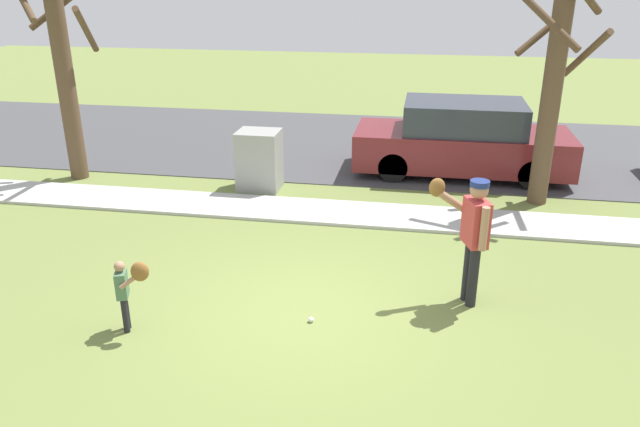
% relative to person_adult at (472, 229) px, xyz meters
% --- Properties ---
extents(ground_plane, '(48.00, 48.00, 0.00)m').
position_rel_person_adult_xyz_m(ground_plane, '(-2.14, 2.84, -1.11)').
color(ground_plane, olive).
extents(sidewalk_strip, '(36.00, 1.20, 0.06)m').
position_rel_person_adult_xyz_m(sidewalk_strip, '(-2.14, 2.94, -1.08)').
color(sidewalk_strip, '#B2B2AD').
rests_on(sidewalk_strip, ground).
extents(road_surface, '(36.00, 6.80, 0.02)m').
position_rel_person_adult_xyz_m(road_surface, '(-2.14, 7.94, -1.10)').
color(road_surface, '#424244').
rests_on(road_surface, ground).
extents(person_adult, '(0.85, 0.61, 1.79)m').
position_rel_person_adult_xyz_m(person_adult, '(0.00, 0.00, 0.00)').
color(person_adult, black).
rests_on(person_adult, ground).
extents(person_child, '(0.52, 0.33, 1.03)m').
position_rel_person_adult_xyz_m(person_child, '(-4.23, -1.49, -0.45)').
color(person_child, black).
rests_on(person_child, ground).
extents(baseball, '(0.07, 0.07, 0.07)m').
position_rel_person_adult_xyz_m(baseball, '(-2.02, -0.89, -1.08)').
color(baseball, white).
rests_on(baseball, ground).
extents(utility_cabinet, '(0.86, 0.76, 1.24)m').
position_rel_person_adult_xyz_m(utility_cabinet, '(-4.06, 4.11, -0.49)').
color(utility_cabinet, gray).
rests_on(utility_cabinet, ground).
extents(street_tree_near, '(1.84, 1.88, 4.42)m').
position_rel_person_adult_xyz_m(street_tree_near, '(1.59, 4.25, 1.26)').
color(street_tree_near, brown).
rests_on(street_tree_near, ground).
extents(street_tree_far, '(1.84, 1.88, 4.86)m').
position_rel_person_adult_xyz_m(street_tree_far, '(-8.22, 4.12, 1.48)').
color(street_tree_far, brown).
rests_on(street_tree_far, ground).
extents(parked_suv_maroon, '(4.70, 1.90, 1.63)m').
position_rel_person_adult_xyz_m(parked_suv_maroon, '(0.13, 5.85, -0.32)').
color(parked_suv_maroon, maroon).
rests_on(parked_suv_maroon, road_surface).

